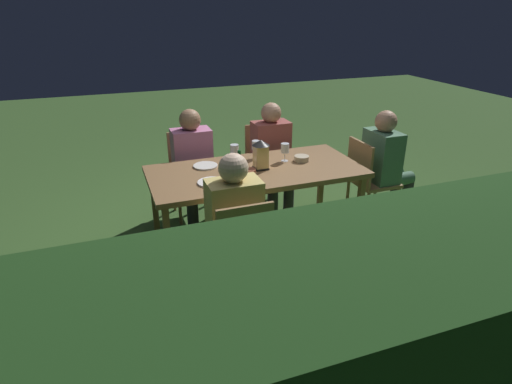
% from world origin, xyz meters
% --- Properties ---
extents(ground_plane, '(16.00, 16.00, 0.00)m').
position_xyz_m(ground_plane, '(0.00, 0.00, 0.00)').
color(ground_plane, '#385B28').
extents(dining_table, '(1.87, 0.88, 0.73)m').
position_xyz_m(dining_table, '(0.00, 0.00, 0.68)').
color(dining_table, olive).
rests_on(dining_table, ground).
extents(chair_side_left_b, '(0.42, 0.40, 0.87)m').
position_xyz_m(chair_side_left_b, '(0.42, -0.83, 0.49)').
color(chair_side_left_b, '#937047').
rests_on(chair_side_left_b, ground).
extents(person_in_pink, '(0.38, 0.47, 1.15)m').
position_xyz_m(person_in_pink, '(0.42, -0.64, 0.64)').
color(person_in_pink, '#C675A3').
rests_on(person_in_pink, ground).
extents(chair_side_right_b, '(0.42, 0.40, 0.87)m').
position_xyz_m(chair_side_right_b, '(0.42, 0.83, 0.49)').
color(chair_side_right_b, '#937047').
rests_on(chair_side_right_b, ground).
extents(person_in_mustard, '(0.38, 0.47, 1.15)m').
position_xyz_m(person_in_mustard, '(0.42, 0.64, 0.64)').
color(person_in_mustard, tan).
rests_on(person_in_mustard, ground).
extents(chair_head_near, '(0.40, 0.42, 0.87)m').
position_xyz_m(chair_head_near, '(-1.18, 0.00, 0.49)').
color(chair_head_near, '#937047').
rests_on(chair_head_near, ground).
extents(person_in_green, '(0.48, 0.38, 1.15)m').
position_xyz_m(person_in_green, '(-1.38, 0.00, 0.64)').
color(person_in_green, '#4C7A5B').
rests_on(person_in_green, ground).
extents(chair_side_left_a, '(0.42, 0.40, 0.87)m').
position_xyz_m(chair_side_left_a, '(-0.42, -0.83, 0.49)').
color(chair_side_left_a, '#937047').
rests_on(chair_side_left_a, ground).
extents(person_in_rust, '(0.38, 0.47, 1.15)m').
position_xyz_m(person_in_rust, '(-0.42, -0.64, 0.64)').
color(person_in_rust, '#9E4C47').
rests_on(person_in_rust, ground).
extents(lantern_centerpiece, '(0.15, 0.15, 0.27)m').
position_xyz_m(lantern_centerpiece, '(-0.04, -0.00, 0.88)').
color(lantern_centerpiece, black).
rests_on(lantern_centerpiece, dining_table).
extents(green_bottle_on_table, '(0.07, 0.07, 0.29)m').
position_xyz_m(green_bottle_on_table, '(0.24, 0.29, 0.84)').
color(green_bottle_on_table, '#144723').
rests_on(green_bottle_on_table, dining_table).
extents(wine_glass_a, '(0.08, 0.08, 0.17)m').
position_xyz_m(wine_glass_a, '(-0.32, -0.11, 0.85)').
color(wine_glass_a, silver).
rests_on(wine_glass_a, dining_table).
extents(wine_glass_b, '(0.08, 0.08, 0.17)m').
position_xyz_m(wine_glass_b, '(0.12, -0.24, 0.85)').
color(wine_glass_b, silver).
rests_on(wine_glass_b, dining_table).
extents(wine_glass_c, '(0.08, 0.08, 0.17)m').
position_xyz_m(wine_glass_c, '(-0.10, -0.28, 0.85)').
color(wine_glass_c, silver).
rests_on(wine_glass_c, dining_table).
extents(plate_a, '(0.23, 0.23, 0.01)m').
position_xyz_m(plate_a, '(0.45, 0.17, 0.74)').
color(plate_a, white).
rests_on(plate_a, dining_table).
extents(plate_b, '(0.22, 0.22, 0.01)m').
position_xyz_m(plate_b, '(0.40, -0.22, 0.74)').
color(plate_b, silver).
rests_on(plate_b, dining_table).
extents(bowl_olives, '(0.11, 0.11, 0.06)m').
position_xyz_m(bowl_olives, '(0.11, 0.12, 0.76)').
color(bowl_olives, '#9E5138').
rests_on(bowl_olives, dining_table).
extents(bowl_bread, '(0.14, 0.14, 0.05)m').
position_xyz_m(bowl_bread, '(-0.47, -0.06, 0.76)').
color(bowl_bread, '#BCAD8E').
rests_on(bowl_bread, dining_table).
extents(hedge_backdrop, '(6.12, 0.87, 1.24)m').
position_xyz_m(hedge_backdrop, '(0.00, 2.20, 0.62)').
color(hedge_backdrop, '#1E4219').
rests_on(hedge_backdrop, ground).
extents(potted_plant_by_hedge, '(0.57, 0.57, 0.82)m').
position_xyz_m(potted_plant_by_hedge, '(1.74, 1.42, 0.50)').
color(potted_plant_by_hedge, brown).
rests_on(potted_plant_by_hedge, ground).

